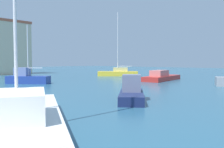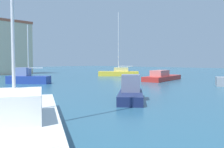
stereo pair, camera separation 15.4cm
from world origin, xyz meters
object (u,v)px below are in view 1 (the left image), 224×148
object	(u,v)px
sailboat_yellow_distant_north	(118,73)
motorboat_navy_behind_lamppost	(132,92)
sailboat_white_inner_mooring	(16,118)
motorboat_red_outer_mooring	(161,77)
sailboat_blue_near_pier	(27,78)

from	to	relation	value
sailboat_yellow_distant_north	motorboat_navy_behind_lamppost	bearing A→B (deg)	-136.43
sailboat_white_inner_mooring	motorboat_red_outer_mooring	distance (m)	25.45
motorboat_red_outer_mooring	sailboat_blue_near_pier	world-z (taller)	sailboat_blue_near_pier
motorboat_red_outer_mooring	motorboat_navy_behind_lamppost	bearing A→B (deg)	-154.85
motorboat_red_outer_mooring	motorboat_navy_behind_lamppost	distance (m)	17.36
sailboat_white_inner_mooring	sailboat_yellow_distant_north	world-z (taller)	sailboat_white_inner_mooring
motorboat_navy_behind_lamppost	sailboat_yellow_distant_north	distance (m)	26.38
motorboat_red_outer_mooring	sailboat_yellow_distant_north	world-z (taller)	sailboat_yellow_distant_north
sailboat_white_inner_mooring	motorboat_red_outer_mooring	bearing A→B (deg)	19.99
motorboat_navy_behind_lamppost	sailboat_yellow_distant_north	xyz separation A→B (m)	(19.11, 18.18, 0.05)
motorboat_red_outer_mooring	sailboat_blue_near_pier	xyz separation A→B (m)	(-14.61, 8.73, 0.20)
sailboat_white_inner_mooring	sailboat_yellow_distant_north	xyz separation A→B (m)	(27.32, 19.51, 0.05)
motorboat_navy_behind_lamppost	sailboat_yellow_distant_north	bearing A→B (deg)	43.57
motorboat_navy_behind_lamppost	sailboat_yellow_distant_north	size ratio (longest dim) A/B	0.41
motorboat_red_outer_mooring	sailboat_blue_near_pier	size ratio (longest dim) A/B	1.21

